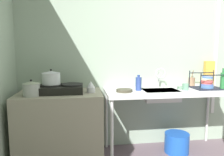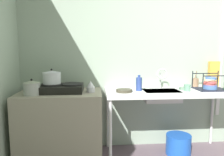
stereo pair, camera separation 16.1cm
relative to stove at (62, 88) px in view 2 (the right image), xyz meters
The scene contains 18 objects.
wall_back 1.88m from the stove, 11.70° to the left, with size 5.55×0.10×2.79m, color #93A591.
wall_metal_strip 2.28m from the stove, ahead, with size 0.05×0.01×2.23m, color silver.
counter_concrete 0.48m from the stove, behind, with size 1.00×0.64×0.85m, color gray.
counter_sink 1.32m from the stove, ahead, with size 1.59×0.64×0.85m.
stove is the anchor object (origin of this frame).
pot_on_left_burner 0.18m from the stove, behind, with size 0.22×0.22×0.18m.
pot_beside_stove 0.35m from the stove, 153.61° to the right, with size 0.19×0.19×0.19m.
percolator 0.35m from the stove, ahead, with size 0.10×0.10×0.14m.
sink_basin 1.23m from the stove, ahead, with size 0.44×0.30×0.13m, color silver.
faucet 1.28m from the stove, ahead, with size 0.14×0.08×0.27m.
frying_pan 0.75m from the stove, ahead, with size 0.20×0.20×0.03m, color #3E392C.
dish_rack 1.87m from the stove, ahead, with size 0.37×0.30×0.23m.
cup_by_rack 1.54m from the stove, ahead, with size 0.08×0.08×0.08m, color slate.
small_bowl_on_drainboard 1.53m from the stove, ahead, with size 0.11×0.11×0.04m, color gray.
bottle_by_sink 0.95m from the stove, ahead, with size 0.08×0.08×0.20m.
cereal_box 2.08m from the stove, ahead, with size 0.14×0.06×0.35m, color gold.
utensil_jar 1.80m from the stove, ahead, with size 0.09×0.09×0.22m.
bucket_on_floor 1.67m from the stove, ahead, with size 0.32×0.32×0.26m, color blue.
Camera 2 is at (-1.37, -1.30, 1.36)m, focal length 34.59 mm.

